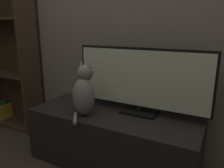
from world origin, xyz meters
name	(u,v)px	position (x,y,z in m)	size (l,w,h in m)	color
wall_back	(130,9)	(0.00, 1.22, 1.30)	(4.80, 0.05, 2.60)	#756B5B
tv_stand	(113,139)	(0.00, 0.91, 0.23)	(1.40, 0.54, 0.46)	black
tv	(141,80)	(0.19, 1.03, 0.74)	(1.10, 0.18, 0.54)	black
cat	(84,93)	(-0.19, 0.79, 0.65)	(0.18, 0.30, 0.43)	gray
bookshelf	(8,51)	(-1.48, 1.10, 0.88)	(0.83, 0.28, 1.86)	#3D2D1E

